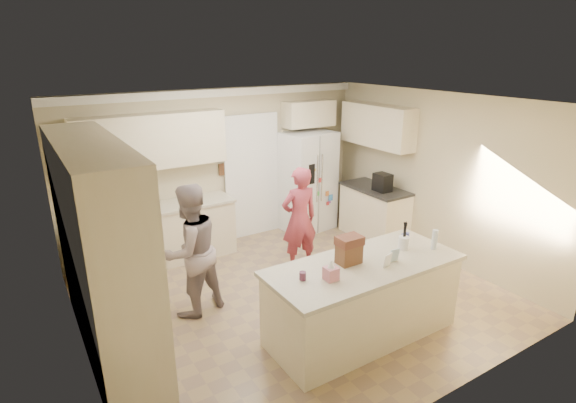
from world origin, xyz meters
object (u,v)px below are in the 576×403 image
dollhouse_body (349,254)px  coffee_maker (382,182)px  refrigerator (307,181)px  utensil_crock (404,243)px  island_base (362,301)px  teen_boy (190,251)px  teen_girl (299,219)px  tissue_box (331,274)px

dollhouse_body → coffee_maker: bearing=39.3°
coffee_maker → dollhouse_body: bearing=-140.7°
refrigerator → utensil_crock: bearing=-109.5°
refrigerator → utensil_crock: size_ratio=12.00×
island_base → teen_boy: size_ratio=1.30×
refrigerator → dollhouse_body: 3.34m
coffee_maker → island_base: size_ratio=0.14×
coffee_maker → island_base: 2.87m
teen_boy → teen_girl: size_ratio=1.06×
coffee_maker → tissue_box: bearing=-142.4°
coffee_maker → utensil_crock: (-1.40, -1.85, -0.07)m
utensil_crock → dollhouse_body: size_ratio=0.58×
teen_boy → utensil_crock: bearing=129.8°
refrigerator → teen_boy: bearing=-157.4°
tissue_box → coffee_maker: bearing=37.6°
teen_boy → teen_girl: bearing=173.6°
refrigerator → tissue_box: 3.71m
island_base → dollhouse_body: dollhouse_body is taller
dollhouse_body → teen_girl: teen_girl is taller
island_base → tissue_box: size_ratio=15.71×
utensil_crock → island_base: bearing=-175.6°
utensil_crock → tissue_box: bearing=-172.9°
teen_girl → coffee_maker: bearing=-172.4°
utensil_crock → dollhouse_body: 0.80m
dollhouse_body → refrigerator: bearing=63.4°
teen_girl → teen_boy: bearing=13.8°
island_base → dollhouse_body: 0.62m
refrigerator → coffee_maker: size_ratio=6.00×
refrigerator → island_base: 3.40m
coffee_maker → teen_boy: bearing=-173.6°
coffee_maker → tissue_box: 3.28m
dollhouse_body → teen_boy: size_ratio=0.15×
dollhouse_body → teen_boy: bearing=133.4°
coffee_maker → refrigerator: bearing=120.7°
refrigerator → tissue_box: bearing=-127.3°
refrigerator → coffee_maker: 1.39m
tissue_box → teen_girl: (0.87, 1.90, -0.20)m
teen_boy → coffee_maker: bearing=170.6°
dollhouse_body → teen_girl: size_ratio=0.16×
utensil_crock → dollhouse_body: dollhouse_body is taller
tissue_box → teen_girl: teen_girl is taller
utensil_crock → teen_girl: size_ratio=0.09×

